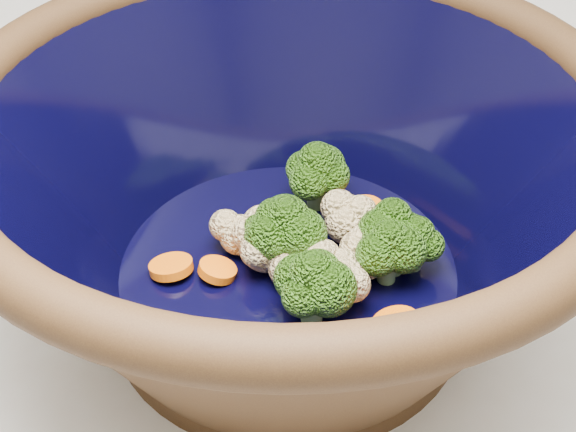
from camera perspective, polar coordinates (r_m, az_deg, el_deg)
The scene contains 2 objects.
mixing_bowl at distance 0.49m, azimuth 0.00°, elevation 1.53°, with size 0.49×0.49×0.18m.
vegetable_pile at distance 0.51m, azimuth 2.65°, elevation -1.50°, with size 0.18×0.20×0.06m.
Camera 1 is at (0.10, -0.49, 1.30)m, focal length 50.00 mm.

